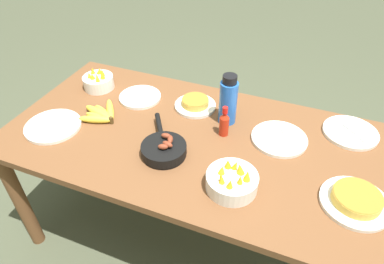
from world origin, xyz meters
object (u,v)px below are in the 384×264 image
empty_plate_near_front (350,132)px  fruit_bowl_mango (232,181)px  empty_plate_mid_edge (140,97)px  skillet (164,149)px  hot_sauce_bottle (224,123)px  fruit_bowl_citrus (98,81)px  empty_plate_far_left (279,139)px  frittata_plate_side (195,104)px  banana_bunch (102,114)px  empty_plate_far_right (53,126)px  frittata_plate_center (356,200)px  water_bottle (228,101)px

empty_plate_near_front → fruit_bowl_mango: size_ratio=1.23×
empty_plate_mid_edge → skillet: bearing=-48.5°
empty_plate_mid_edge → fruit_bowl_mango: size_ratio=1.09×
hot_sauce_bottle → fruit_bowl_citrus: bearing=170.2°
empty_plate_far_left → empty_plate_near_front: bearing=29.3°
frittata_plate_side → fruit_bowl_mango: 0.57m
empty_plate_mid_edge → hot_sauce_bottle: bearing=-13.5°
empty_plate_near_front → fruit_bowl_mango: fruit_bowl_mango is taller
banana_bunch → hot_sauce_bottle: (0.60, 0.10, 0.05)m
empty_plate_near_front → skillet: bearing=-149.3°
skillet → empty_plate_far_right: 0.58m
fruit_bowl_mango → fruit_bowl_citrus: size_ratio=1.23×
skillet → fruit_bowl_citrus: fruit_bowl_citrus is taller
empty_plate_far_right → frittata_plate_center: bearing=1.9°
banana_bunch → frittata_plate_side: bearing=32.7°
frittata_plate_center → frittata_plate_side: 0.87m
banana_bunch → fruit_bowl_citrus: (-0.17, 0.23, 0.02)m
banana_bunch → empty_plate_far_left: bearing=10.2°
fruit_bowl_mango → hot_sauce_bottle: (-0.13, 0.31, 0.03)m
frittata_plate_center → fruit_bowl_mango: 0.47m
hot_sauce_bottle → empty_plate_mid_edge: bearing=166.5°
skillet → empty_plate_far_right: skillet is taller
water_bottle → empty_plate_far_left: bearing=-10.5°
banana_bunch → fruit_bowl_citrus: bearing=126.1°
frittata_plate_center → hot_sauce_bottle: hot_sauce_bottle is taller
fruit_bowl_mango → empty_plate_mid_edge: bearing=146.2°
frittata_plate_center → hot_sauce_bottle: 0.62m
skillet → hot_sauce_bottle: 0.30m
empty_plate_near_front → empty_plate_far_left: bearing=-150.7°
fruit_bowl_citrus → empty_plate_far_left: bearing=-4.4°
empty_plate_far_right → empty_plate_mid_edge: same height
hot_sauce_bottle → fruit_bowl_mango: bearing=-66.9°
water_bottle → hot_sauce_bottle: 0.12m
empty_plate_far_left → fruit_bowl_mango: size_ratio=1.25×
skillet → empty_plate_near_front: 0.88m
water_bottle → hot_sauce_bottle: water_bottle is taller
banana_bunch → empty_plate_far_right: banana_bunch is taller
skillet → hot_sauce_bottle: (0.20, 0.22, 0.04)m
fruit_bowl_mango → fruit_bowl_citrus: fruit_bowl_citrus is taller
frittata_plate_side → empty_plate_far_left: size_ratio=0.84×
empty_plate_near_front → water_bottle: size_ratio=0.99×
frittata_plate_center → empty_plate_near_front: bearing=94.1°
water_bottle → hot_sauce_bottle: bearing=-80.8°
frittata_plate_side → skillet: bearing=-89.7°
banana_bunch → frittata_plate_center: size_ratio=0.86×
banana_bunch → frittata_plate_side: (0.40, 0.26, 0.00)m
empty_plate_far_left → frittata_plate_center: bearing=-38.5°
fruit_bowl_citrus → frittata_plate_side: bearing=2.3°
banana_bunch → empty_plate_mid_edge: (0.09, 0.22, -0.01)m
fruit_bowl_mango → water_bottle: size_ratio=0.80×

